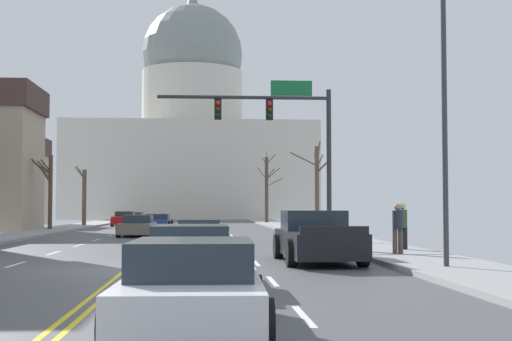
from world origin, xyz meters
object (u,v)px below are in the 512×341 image
Objects in this scene: sedan_near_00 at (200,235)px; sedan_oncoming_03 at (134,218)px; signal_gantry at (282,127)px; pedestrian_01 at (403,224)px; sedan_oncoming_01 at (158,222)px; sedan_oncoming_00 at (138,226)px; sedan_oncoming_02 at (125,219)px; pedestrian_00 at (398,226)px; pickup_truck_near_01 at (317,239)px; sedan_near_03 at (193,289)px; street_lamp_right at (433,94)px; sedan_near_02 at (191,257)px.

sedan_near_00 reaches higher than sedan_oncoming_03.
signal_gantry reaches higher than pedestrian_01.
sedan_oncoming_01 is at bearing 97.53° from sedan_near_00.
sedan_oncoming_00 reaches higher than sedan_near_00.
sedan_oncoming_02 is (-10.43, 30.29, -4.72)m from signal_gantry.
pedestrian_00 is at bearing -108.97° from pedestrian_01.
signal_gantry is 23.53m from sedan_oncoming_01.
pedestrian_01 is (10.69, -28.75, 0.52)m from sedan_oncoming_01.
sedan_oncoming_02 is (-10.34, 41.00, -0.11)m from pickup_truck_near_01.
sedan_oncoming_01 is 1.02× the size of sedan_oncoming_02.
sedan_oncoming_00 is (-3.69, 31.78, -0.02)m from sedan_near_03.
pickup_truck_near_01 is at bearing -153.26° from pedestrian_00.
pedestrian_00 is (10.12, -18.16, 0.49)m from sedan_oncoming_00.
pedestrian_00 is 2.56m from pedestrian_01.
sedan_near_03 is (0.05, -19.29, 0.02)m from sedan_near_00.
sedan_near_03 is at bearing -83.39° from sedan_oncoming_00.
signal_gantry is 23.63m from sedan_near_03.
pedestrian_01 is (10.95, -15.74, 0.49)m from sedan_oncoming_00.
sedan_oncoming_03 is (-3.57, 18.20, 0.00)m from sedan_oncoming_01.
signal_gantry is 32.39m from sedan_oncoming_02.
pedestrian_01 reaches higher than pedestrian_00.
street_lamp_right is 46.50m from sedan_oncoming_02.
pedestrian_00 is at bearing -73.09° from signal_gantry.
sedan_near_02 is (-6.21, -2.93, -4.02)m from street_lamp_right.
pickup_truck_near_01 is (-2.52, 3.50, -3.92)m from street_lamp_right.
pedestrian_01 is at bearing -55.16° from sedan_oncoming_00.
sedan_near_02 reaches higher than sedan_oncoming_00.
signal_gantry reaches higher than sedan_near_00.
sedan_near_00 is at bearing 89.62° from sedan_near_02.
pedestrian_01 reaches higher than sedan_oncoming_00.
sedan_oncoming_02 reaches higher than sedan_oncoming_00.
pedestrian_01 is (14.26, -46.95, 0.52)m from sedan_oncoming_03.
signal_gantry is 8.83m from pedestrian_01.
signal_gantry is at bearing 106.91° from pedestrian_00.
pedestrian_00 reaches higher than sedan_near_00.
sedan_oncoming_02 is (-6.66, 47.42, -0.01)m from sedan_near_02.
street_lamp_right is 1.65× the size of sedan_near_03.
signal_gantry is 11.66m from pickup_truck_near_01.
sedan_oncoming_00 is 20.80m from pedestrian_00.
signal_gantry is 1.86× the size of sedan_oncoming_02.
street_lamp_right is 1.73× the size of sedan_oncoming_01.
sedan_near_03 is (-6.06, -8.66, -4.04)m from street_lamp_right.
sedan_near_02 is 1.10× the size of sedan_oncoming_02.
pedestrian_01 is (7.32, -3.25, 0.49)m from sedan_near_00.
signal_gantry reaches higher than sedan_near_02.
sedan_oncoming_00 is 1.10× the size of sedan_oncoming_02.
pickup_truck_near_01 is at bearing -78.30° from sedan_oncoming_03.
pedestrian_00 is at bearing 85.70° from street_lamp_right.
sedan_oncoming_01 is 2.64× the size of pedestrian_01.
pickup_truck_near_01 reaches higher than sedan_oncoming_01.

